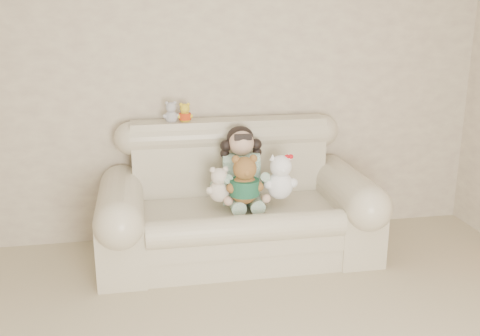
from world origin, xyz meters
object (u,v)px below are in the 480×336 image
Objects in this scene: white_cat at (280,172)px; sofa at (238,194)px; cream_teddy at (219,181)px; seated_child at (241,165)px; brown_teddy at (245,175)px.

sofa is at bearing 155.24° from white_cat.
seated_child is at bearing 55.98° from cream_teddy.
white_cat is 0.46m from cream_teddy.
brown_teddy is 1.36× the size of cream_teddy.
white_cat is at bearing -19.73° from sofa.
seated_child reaches higher than brown_teddy.
cream_teddy is (-0.20, -0.18, -0.07)m from seated_child.
white_cat is at bearing 12.67° from cream_teddy.
seated_child is 0.27m from cream_teddy.
seated_child reaches higher than white_cat.
sofa is at bearing 46.30° from cream_teddy.
brown_teddy reaches higher than cream_teddy.
white_cat is at bearing -28.65° from seated_child.
seated_child is at bearing 139.07° from white_cat.
white_cat reaches higher than cream_teddy.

